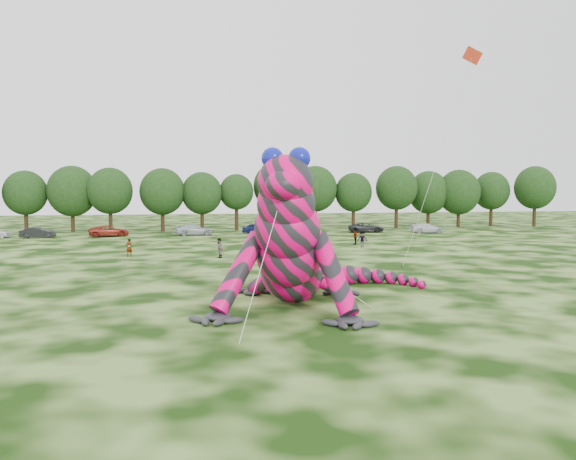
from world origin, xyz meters
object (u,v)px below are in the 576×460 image
(inflatable_gecko, at_px, (294,227))
(car_2, at_px, (109,231))
(tree_10, at_px, (276,196))
(spectator_3, at_px, (355,237))
(spectator_0, at_px, (129,248))
(tree_15, at_px, (459,198))
(tree_17, at_px, (535,196))
(spectator_2, at_px, (362,239))
(spectator_5, at_px, (301,249))
(tree_11, at_px, (315,197))
(car_4, at_px, (257,228))
(tree_7, at_px, (162,200))
(car_5, at_px, (306,229))
(car_1, at_px, (38,233))
(spectator_1, at_px, (219,248))
(car_3, at_px, (194,230))
(tree_8, at_px, (202,201))
(tree_14, at_px, (428,199))
(tree_13, at_px, (396,197))
(tree_6, at_px, (110,200))
(tree_12, at_px, (353,201))
(tree_4, at_px, (26,201))
(tree_9, at_px, (237,202))
(tree_5, at_px, (72,199))
(tree_16, at_px, (491,199))
(car_7, at_px, (426,228))
(flying_kite, at_px, (467,73))
(car_6, at_px, (366,228))

(inflatable_gecko, xyz_separation_m, car_2, (-15.27, 47.55, -3.36))
(tree_10, distance_m, spectator_3, 27.80)
(tree_10, height_order, spectator_0, tree_10)
(tree_15, xyz_separation_m, spectator_3, (-26.66, -26.29, -3.92))
(tree_17, bearing_deg, tree_15, 175.30)
(tree_17, height_order, spectator_3, tree_17)
(spectator_2, distance_m, spectator_5, 12.95)
(tree_11, height_order, car_4, tree_11)
(tree_7, xyz_separation_m, car_5, (20.05, -8.43, -4.06))
(car_1, bearing_deg, spectator_1, -143.78)
(tree_7, xyz_separation_m, car_3, (4.33, -8.21, -3.99))
(tree_8, relative_size, spectator_2, 5.08)
(tree_7, height_order, tree_8, tree_7)
(inflatable_gecko, bearing_deg, spectator_5, 93.91)
(tree_8, height_order, car_4, tree_8)
(car_2, distance_m, car_4, 20.12)
(inflatable_gecko, height_order, car_5, inflatable_gecko)
(tree_8, relative_size, tree_14, 0.95)
(tree_13, bearing_deg, tree_6, -179.43)
(tree_17, xyz_separation_m, spectator_5, (-49.20, -37.57, -4.23))
(spectator_0, xyz_separation_m, spectator_5, (15.09, -5.24, 0.08))
(inflatable_gecko, relative_size, tree_7, 1.73)
(tree_12, distance_m, spectator_2, 30.62)
(tree_15, height_order, car_1, tree_15)
(tree_12, relative_size, spectator_3, 5.01)
(tree_4, distance_m, tree_10, 37.04)
(tree_7, distance_m, spectator_1, 35.95)
(tree_4, bearing_deg, spectator_0, -63.29)
(tree_15, bearing_deg, tree_6, -178.89)
(tree_8, distance_m, tree_11, 18.05)
(tree_7, height_order, spectator_1, tree_7)
(tree_9, xyz_separation_m, tree_11, (12.72, 0.85, 0.70))
(car_4, xyz_separation_m, spectator_0, (-15.55, -25.25, 0.09))
(inflatable_gecko, height_order, tree_12, tree_12)
(tree_4, bearing_deg, tree_5, -2.43)
(tree_6, relative_size, car_2, 1.80)
(tree_12, bearing_deg, tree_16, 3.67)
(tree_6, height_order, tree_10, tree_10)
(spectator_2, bearing_deg, car_5, 110.11)
(spectator_0, bearing_deg, car_7, -179.27)
(tree_9, bearing_deg, spectator_3, -67.44)
(spectator_3, bearing_deg, flying_kite, 4.56)
(tree_4, bearing_deg, car_4, -15.52)
(tree_8, xyz_separation_m, tree_11, (18.00, 1.21, 0.56))
(car_7, relative_size, spectator_3, 2.71)
(car_4, relative_size, car_7, 0.90)
(car_2, height_order, car_6, car_2)
(tree_10, distance_m, tree_11, 6.40)
(car_3, bearing_deg, car_2, 80.23)
(tree_5, height_order, car_3, tree_5)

